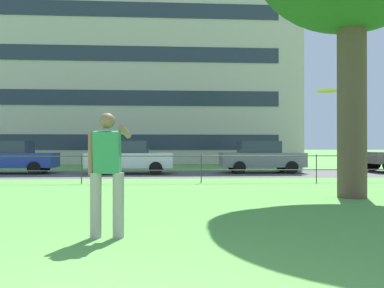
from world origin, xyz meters
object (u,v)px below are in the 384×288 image
(frisbee, at_px, (327,91))
(car_grey_center, at_px, (261,157))
(person_thrower, at_px, (107,170))
(car_blue_right, at_px, (12,157))
(car_white_left, at_px, (130,157))
(apartment_building_background, at_px, (144,50))

(frisbee, xyz_separation_m, car_grey_center, (2.46, 14.29, -1.28))
(person_thrower, height_order, frisbee, frisbee)
(frisbee, relative_size, car_grey_center, 0.08)
(car_blue_right, bearing_deg, car_white_left, -5.14)
(car_white_left, xyz_separation_m, car_grey_center, (6.33, 0.29, 0.00))
(person_thrower, height_order, car_blue_right, person_thrower)
(person_thrower, bearing_deg, apartment_building_background, 91.87)
(person_thrower, bearing_deg, frisbee, -5.98)
(apartment_building_background, bearing_deg, person_thrower, -88.13)
(person_thrower, relative_size, car_blue_right, 0.44)
(car_blue_right, bearing_deg, person_thrower, -65.75)
(car_grey_center, bearing_deg, car_white_left, -177.42)
(apartment_building_background, bearing_deg, car_blue_right, -108.09)
(person_thrower, distance_m, car_grey_center, 15.02)
(car_blue_right, bearing_deg, frisbee, -56.93)
(frisbee, distance_m, apartment_building_background, 32.18)
(car_blue_right, xyz_separation_m, car_white_left, (5.57, -0.50, 0.00))
(person_thrower, xyz_separation_m, apartment_building_background, (-1.00, 30.66, 8.81))
(car_white_left, distance_m, apartment_building_background, 19.21)
(person_thrower, relative_size, car_white_left, 0.43)
(car_white_left, bearing_deg, car_blue_right, 174.86)
(car_white_left, relative_size, car_grey_center, 1.01)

